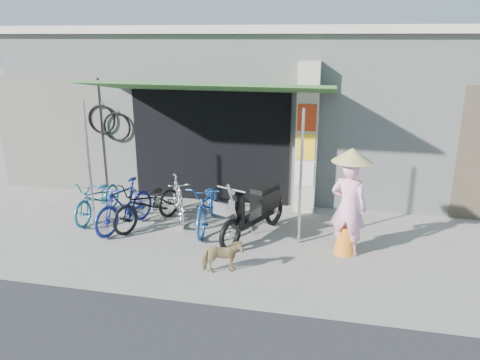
% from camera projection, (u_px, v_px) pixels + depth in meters
% --- Properties ---
extents(ground, '(80.00, 80.00, 0.00)m').
position_uv_depth(ground, '(239.00, 257.00, 7.65)').
color(ground, gray).
rests_on(ground, ground).
extents(bicycle_shop, '(12.30, 5.30, 3.66)m').
position_uv_depth(bicycle_shop, '(282.00, 103.00, 11.86)').
color(bicycle_shop, '#A9AFA7').
rests_on(bicycle_shop, ground).
extents(shop_pillar, '(0.42, 0.44, 3.00)m').
position_uv_depth(shop_pillar, '(307.00, 139.00, 9.32)').
color(shop_pillar, '#BFB3A3').
rests_on(shop_pillar, ground).
extents(awning, '(4.60, 1.88, 2.72)m').
position_uv_depth(awning, '(210.00, 89.00, 8.61)').
color(awning, '#2E5C29').
rests_on(awning, ground).
extents(neighbour_left, '(2.60, 0.06, 2.60)m').
position_uv_depth(neighbour_left, '(50.00, 134.00, 10.71)').
color(neighbour_left, '#6B665B').
rests_on(neighbour_left, ground).
extents(bike_teal, '(0.62, 1.59, 0.82)m').
position_uv_depth(bike_teal, '(98.00, 198.00, 9.17)').
color(bike_teal, '#1C6A81').
rests_on(bike_teal, ground).
extents(bike_blue, '(0.85, 1.61, 0.93)m').
position_uv_depth(bike_blue, '(125.00, 205.00, 8.63)').
color(bike_blue, navy).
rests_on(bike_blue, ground).
extents(bike_black, '(1.22, 1.77, 0.88)m').
position_uv_depth(bike_black, '(148.00, 204.00, 8.79)').
color(bike_black, black).
rests_on(bike_black, ground).
extents(bike_silver, '(1.02, 1.48, 0.87)m').
position_uv_depth(bike_silver, '(178.00, 199.00, 9.07)').
color(bike_silver, silver).
rests_on(bike_silver, ground).
extents(bike_navy, '(0.75, 1.78, 0.91)m').
position_uv_depth(bike_navy, '(208.00, 205.00, 8.68)').
color(bike_navy, navy).
rests_on(bike_navy, ground).
extents(street_dog, '(0.68, 0.50, 0.53)m').
position_uv_depth(street_dog, '(222.00, 257.00, 7.07)').
color(street_dog, '#9F7154').
rests_on(street_dog, ground).
extents(moped, '(0.95, 1.84, 1.10)m').
position_uv_depth(moped, '(255.00, 210.00, 8.30)').
color(moped, black).
rests_on(moped, ground).
extents(nun, '(0.68, 0.64, 1.79)m').
position_uv_depth(nun, '(349.00, 203.00, 7.53)').
color(nun, '#F7A6C9').
rests_on(nun, ground).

